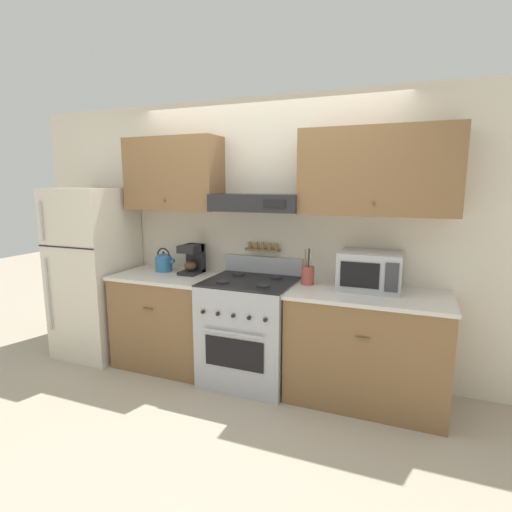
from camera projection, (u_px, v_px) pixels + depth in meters
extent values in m
plane|color=#B2A38E|center=(236.00, 395.00, 3.39)|extent=(16.00, 16.00, 0.00)
cube|color=beige|center=(266.00, 236.00, 3.82)|extent=(5.20, 0.08, 2.55)
cube|color=brown|center=(174.00, 174.00, 3.85)|extent=(0.95, 0.33, 0.69)
sphere|color=brown|center=(164.00, 200.00, 3.73)|extent=(0.02, 0.02, 0.02)
cube|color=brown|center=(377.00, 172.00, 3.16)|extent=(1.23, 0.33, 0.69)
sphere|color=brown|center=(374.00, 204.00, 3.04)|extent=(0.02, 0.02, 0.02)
cube|color=#232326|center=(257.00, 203.00, 3.56)|extent=(0.81, 0.37, 0.15)
cube|color=black|center=(274.00, 204.00, 3.30)|extent=(0.20, 0.01, 0.07)
cube|color=brown|center=(263.00, 250.00, 3.77)|extent=(0.34, 0.07, 0.02)
cylinder|color=olive|center=(249.00, 245.00, 3.81)|extent=(0.03, 0.03, 0.06)
cylinder|color=olive|center=(256.00, 245.00, 3.79)|extent=(0.03, 0.03, 0.06)
cylinder|color=olive|center=(263.00, 246.00, 3.76)|extent=(0.03, 0.03, 0.06)
cylinder|color=olive|center=(270.00, 246.00, 3.74)|extent=(0.03, 0.03, 0.06)
cylinder|color=olive|center=(276.00, 246.00, 3.71)|extent=(0.03, 0.03, 0.06)
cube|color=brown|center=(170.00, 320.00, 3.95)|extent=(0.95, 0.66, 0.88)
cube|color=silver|center=(168.00, 276.00, 3.87)|extent=(0.97, 0.68, 0.03)
cylinder|color=brown|center=(147.00, 309.00, 3.60)|extent=(0.10, 0.01, 0.01)
cube|color=brown|center=(366.00, 349.00, 3.26)|extent=(1.23, 0.66, 0.88)
cube|color=silver|center=(369.00, 295.00, 3.18)|extent=(1.26, 0.68, 0.03)
cylinder|color=brown|center=(362.00, 338.00, 2.91)|extent=(0.10, 0.01, 0.01)
cube|color=#ADAFB5|center=(250.00, 331.00, 3.60)|extent=(0.77, 0.69, 0.92)
cube|color=black|center=(234.00, 354.00, 3.29)|extent=(0.53, 0.01, 0.26)
cylinder|color=#ADAFB5|center=(232.00, 334.00, 3.24)|extent=(0.54, 0.02, 0.02)
cube|color=black|center=(250.00, 281.00, 3.52)|extent=(0.77, 0.69, 0.01)
cylinder|color=#232326|center=(223.00, 282.00, 3.43)|extent=(0.11, 0.11, 0.02)
cylinder|color=#232326|center=(263.00, 286.00, 3.30)|extent=(0.11, 0.11, 0.02)
cylinder|color=#232326|center=(239.00, 274.00, 3.74)|extent=(0.11, 0.11, 0.02)
cylinder|color=#232326|center=(276.00, 277.00, 3.60)|extent=(0.11, 0.11, 0.02)
cylinder|color=black|center=(203.00, 312.00, 3.33)|extent=(0.03, 0.02, 0.03)
cylinder|color=black|center=(218.00, 314.00, 3.28)|extent=(0.03, 0.02, 0.03)
cylinder|color=black|center=(233.00, 316.00, 3.23)|extent=(0.03, 0.02, 0.03)
cylinder|color=black|center=(249.00, 318.00, 3.18)|extent=(0.03, 0.02, 0.03)
cylinder|color=black|center=(265.00, 320.00, 3.13)|extent=(0.03, 0.02, 0.03)
cube|color=#ADAFB5|center=(263.00, 265.00, 3.81)|extent=(0.77, 0.04, 0.16)
cube|color=beige|center=(95.00, 272.00, 4.16)|extent=(0.69, 0.71, 1.73)
cube|color=black|center=(65.00, 247.00, 3.78)|extent=(0.69, 0.01, 0.01)
cylinder|color=#ADAFB5|center=(41.00, 221.00, 3.82)|extent=(0.02, 0.02, 0.38)
cylinder|color=#ADAFB5|center=(48.00, 294.00, 3.94)|extent=(0.02, 0.02, 0.73)
cylinder|color=teal|center=(164.00, 264.00, 3.99)|extent=(0.17, 0.17, 0.14)
ellipsoid|color=teal|center=(164.00, 258.00, 3.98)|extent=(0.15, 0.15, 0.08)
sphere|color=black|center=(163.00, 253.00, 3.97)|extent=(0.02, 0.02, 0.02)
cylinder|color=teal|center=(171.00, 263.00, 3.96)|extent=(0.10, 0.04, 0.09)
torus|color=black|center=(163.00, 255.00, 3.97)|extent=(0.15, 0.01, 0.15)
cube|color=black|center=(192.00, 272.00, 3.88)|extent=(0.18, 0.25, 0.03)
cube|color=black|center=(196.00, 258.00, 3.94)|extent=(0.18, 0.08, 0.28)
cube|color=black|center=(190.00, 249.00, 3.83)|extent=(0.18, 0.21, 0.07)
ellipsoid|color=#4C3323|center=(190.00, 266.00, 3.85)|extent=(0.11, 0.11, 0.10)
cube|color=#ADAFB5|center=(370.00, 271.00, 3.27)|extent=(0.50, 0.38, 0.31)
cube|color=black|center=(360.00, 275.00, 3.11)|extent=(0.30, 0.01, 0.20)
cube|color=#38383D|center=(392.00, 278.00, 3.03)|extent=(0.10, 0.01, 0.23)
cylinder|color=#B24C42|center=(308.00, 275.00, 3.45)|extent=(0.11, 0.11, 0.16)
cylinder|color=olive|center=(306.00, 258.00, 3.42)|extent=(0.01, 0.05, 0.16)
cylinder|color=#28282B|center=(309.00, 258.00, 3.42)|extent=(0.01, 0.04, 0.16)
cylinder|color=#B2B2B7|center=(311.00, 258.00, 3.42)|extent=(0.01, 0.03, 0.16)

